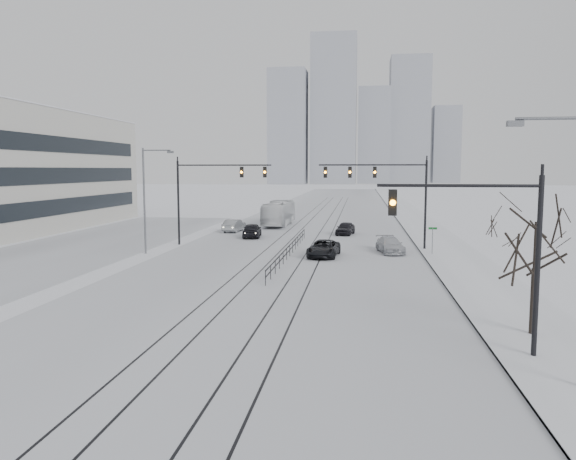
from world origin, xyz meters
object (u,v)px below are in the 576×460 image
object	(u,v)px
bare_tree	(536,234)
sedan_nb_far	(345,228)
traffic_mast_near	(494,240)
sedan_nb_right	(390,245)
sedan_nb_front	(324,249)
sedan_sb_inner	(252,230)
box_truck	(279,213)
sedan_sb_outer	(234,226)

from	to	relation	value
bare_tree	sedan_nb_far	bearing A→B (deg)	103.67
sedan_nb_far	bare_tree	bearing A→B (deg)	-66.38
traffic_mast_near	bare_tree	xyz separation A→B (m)	(2.41, 3.00, -0.07)
sedan_nb_right	sedan_nb_far	xyz separation A→B (m)	(-4.23, 13.18, 0.03)
sedan_nb_front	traffic_mast_near	bearing A→B (deg)	-66.39
sedan_sb_inner	box_truck	bearing A→B (deg)	-100.29
bare_tree	sedan_nb_far	world-z (taller)	bare_tree
sedan_sb_outer	sedan_nb_right	world-z (taller)	sedan_sb_outer
sedan_sb_inner	sedan_nb_right	size ratio (longest dim) A/B	0.98
traffic_mast_near	sedan_sb_inner	world-z (taller)	traffic_mast_near
sedan_nb_right	sedan_nb_far	bearing A→B (deg)	97.33
bare_tree	sedan_nb_right	distance (m)	24.81
traffic_mast_near	bare_tree	size ratio (longest dim) A/B	1.15
traffic_mast_near	sedan_sb_inner	size ratio (longest dim) A/B	1.55
traffic_mast_near	sedan_nb_far	world-z (taller)	traffic_mast_near
box_truck	sedan_nb_right	bearing A→B (deg)	121.59
bare_tree	sedan_sb_inner	size ratio (longest dim) A/B	1.35
bare_tree	sedan_sb_inner	distance (m)	38.45
bare_tree	sedan_nb_front	world-z (taller)	bare_tree
sedan_nb_right	sedan_nb_far	size ratio (longest dim) A/B	1.12
bare_tree	box_truck	xyz separation A→B (m)	(-17.85, 46.44, -2.93)
sedan_nb_front	sedan_nb_far	bearing A→B (deg)	90.58
sedan_nb_right	sedan_nb_front	bearing A→B (deg)	-162.53
traffic_mast_near	sedan_nb_far	distance (m)	40.95
traffic_mast_near	box_truck	bearing A→B (deg)	107.34
sedan_nb_front	sedan_nb_right	distance (m)	6.30
bare_tree	sedan_nb_front	distance (m)	23.81
traffic_mast_near	sedan_sb_outer	distance (m)	46.03
sedan_sb_outer	sedan_nb_far	xyz separation A→B (m)	(12.87, -1.30, -0.02)
box_truck	sedan_sb_outer	bearing A→B (deg)	64.20
bare_tree	sedan_sb_inner	xyz separation A→B (m)	(-18.79, 33.33, -3.72)
sedan_sb_outer	box_truck	bearing A→B (deg)	-110.97
sedan_nb_right	box_truck	distance (m)	25.93
sedan_nb_right	sedan_nb_far	distance (m)	13.84
traffic_mast_near	box_truck	xyz separation A→B (m)	(-15.44, 49.44, -3.00)
traffic_mast_near	sedan_nb_front	distance (m)	25.67
bare_tree	sedan_sb_outer	world-z (taller)	bare_tree
sedan_sb_outer	bare_tree	bearing A→B (deg)	125.88
bare_tree	box_truck	world-z (taller)	bare_tree
bare_tree	sedan_nb_far	size ratio (longest dim) A/B	1.48
box_truck	sedan_nb_front	bearing A→B (deg)	107.81
sedan_sb_outer	sedan_nb_front	xyz separation A→B (m)	(11.54, -17.43, -0.04)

